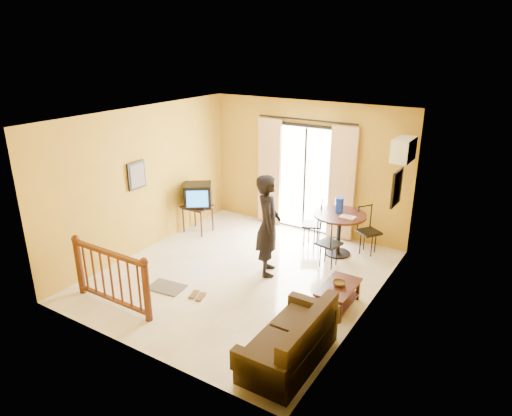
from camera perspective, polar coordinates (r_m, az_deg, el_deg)
The scene contains 19 objects.
ground at distance 8.22m, azimuth -1.78°, elevation -8.33°, with size 5.00×5.00×0.00m, color beige.
room_shell at distance 7.56m, azimuth -1.92°, elevation 3.08°, with size 5.00×5.00×5.00m.
balcony_door at distance 9.73m, azimuth 6.12°, elevation 3.75°, with size 2.25×0.14×2.46m.
tv_table at distance 9.89m, azimuth -7.31°, elevation -0.15°, with size 0.59×0.49×0.59m.
television at distance 9.76m, azimuth -7.26°, elevation 1.61°, with size 0.74×0.73×0.50m.
picture_left at distance 8.85m, azimuth -14.69°, elevation 3.96°, with size 0.05×0.42×0.52m.
dining_table at distance 8.85m, azimuth 10.40°, elevation -1.76°, with size 1.01×1.01×0.84m.
water_jug at distance 8.82m, azimuth 10.37°, elevation 0.36°, with size 0.16×0.16×0.29m, color #142FBE.
serving_tray at distance 8.63m, azimuth 11.39°, elevation -1.11°, with size 0.28×0.18×0.02m, color beige.
dining_chairs at distance 9.09m, azimuth 9.85°, elevation -5.71°, with size 1.63×1.42×0.95m.
air_conditioner at distance 8.37m, azimuth 17.92°, elevation 6.97°, with size 0.31×0.60×0.40m.
botanical_print at distance 7.85m, azimuth 17.16°, elevation 2.42°, with size 0.05×0.50×0.60m.
coffee_table at distance 7.30m, azimuth 10.22°, elevation -10.39°, with size 0.47×0.85×0.38m.
bowl at distance 7.23m, azimuth 10.35°, elevation -9.25°, with size 0.20×0.20×0.06m, color #513B1C.
sofa at distance 6.11m, azimuth 4.55°, elevation -16.51°, with size 0.75×1.59×0.76m.
standing_person at distance 7.92m, azimuth 1.53°, elevation -2.19°, with size 0.66×0.44×1.82m, color black.
stair_balustrade at distance 7.42m, azimuth -17.71°, elevation -7.83°, with size 1.63×0.13×1.04m.
doormat at distance 7.96m, azimuth -11.11°, elevation -9.69°, with size 0.60×0.40×0.02m, color #5A5448.
sandals at distance 7.63m, azimuth -7.33°, elevation -10.81°, with size 0.31×0.27×0.03m.
Camera 1 is at (4.04, -5.99, 3.94)m, focal length 32.00 mm.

